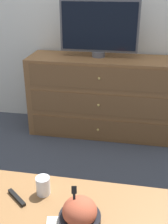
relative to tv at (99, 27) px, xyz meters
The scene contains 7 objects.
ground_plane 1.05m from the tv, 117.56° to the left, with size 12.00×12.00×0.00m, color #383D47.
dresser 0.64m from the tv, 40.70° to the right, with size 1.38×0.44×0.76m.
tv is the anchor object (origin of this frame).
coffee_table 1.70m from the tv, 87.37° to the right, with size 0.98×0.50×0.38m.
takeout_bowl 1.72m from the tv, 85.33° to the right, with size 0.20×0.20×0.18m.
drink_cup 1.57m from the tv, 93.64° to the right, with size 0.07×0.07×0.10m.
remote_control 1.66m from the tv, 98.05° to the right, with size 0.13×0.11×0.02m.
Camera 1 is at (0.43, -2.76, 1.40)m, focal length 45.00 mm.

